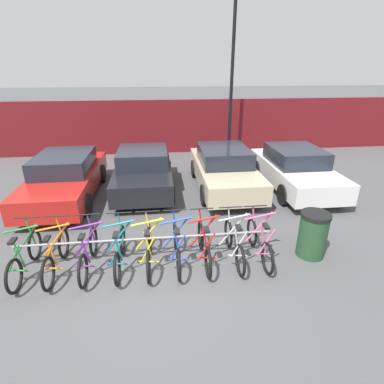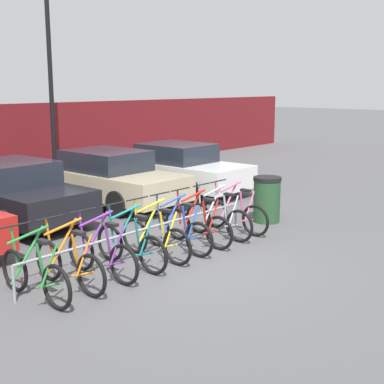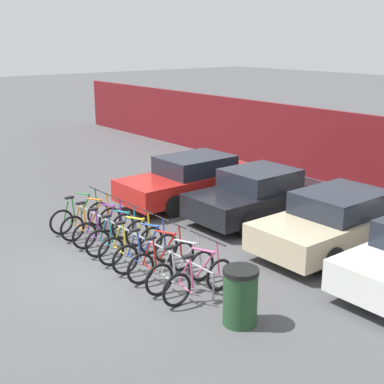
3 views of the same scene
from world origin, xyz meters
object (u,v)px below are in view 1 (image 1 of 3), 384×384
bicycle_teal (120,251)px  bicycle_silver (234,244)px  bike_rack (147,240)px  car_beige (224,169)px  bicycle_blue (177,248)px  bicycle_orange (56,255)px  bicycle_yellow (149,249)px  lamp_post (233,63)px  car_black (143,171)px  trash_bin (313,234)px  bicycle_purple (88,253)px  bicycle_green (25,257)px  bicycle_pink (259,242)px  car_white (295,169)px  car_red (66,177)px  bicycle_red (204,246)px

bicycle_teal → bicycle_silver: same height
bike_rack → car_beige: (2.51, 3.96, 0.19)m
bicycle_teal → car_beige: car_beige is taller
bicycle_blue → bicycle_silver: (1.23, 0.00, 0.00)m
bicycle_orange → bicycle_blue: bearing=-3.0°
bicycle_yellow → lamp_post: (3.53, 7.97, 3.64)m
car_black → trash_bin: (3.78, -4.25, -0.17)m
bicycle_teal → trash_bin: size_ratio=1.66×
bicycle_purple → trash_bin: bearing=-1.5°
bicycle_green → lamp_post: size_ratio=0.23×
bicycle_teal → trash_bin: bearing=0.3°
bicycle_silver → bike_rack: bearing=174.9°
bicycle_orange → bicycle_pink: same height
bicycle_orange → car_black: bearing=65.9°
car_black → car_white: same height
bike_rack → bicycle_silver: (1.86, -0.15, -0.13)m
car_red → car_beige: bearing=2.7°
bicycle_silver → car_black: bearing=115.4°
bicycle_blue → lamp_post: lamp_post is taller
bicycle_orange → car_white: car_white is taller
bicycle_yellow → car_white: car_white is taller
trash_bin → car_white: bearing=71.4°
bicycle_silver → car_white: 4.88m
bicycle_red → car_red: bearing=132.4°
bicycle_purple → bicycle_pink: size_ratio=1.00×
car_black → trash_bin: car_black is taller
bicycle_purple → bicycle_silver: (3.04, 0.00, 0.00)m
car_white → bicycle_pink: bearing=-122.9°
bicycle_purple → bicycle_red: size_ratio=1.00×
bike_rack → bicycle_green: bicycle_green is taller
bicycle_purple → car_black: (0.99, 4.21, 0.31)m
bike_rack → lamp_post: (3.57, 7.83, 3.51)m
car_beige → bicycle_pink: bearing=-91.3°
car_white → lamp_post: size_ratio=0.58×
bicycle_yellow → car_red: size_ratio=0.37×
bike_rack → car_black: bearing=92.7°
bicycle_teal → car_black: car_black is taller
bicycle_purple → car_white: (6.07, 3.82, 0.31)m
bicycle_teal → car_red: 4.39m
bike_rack → lamp_post: bearing=65.5°
bicycle_yellow → car_black: 4.23m
bicycle_yellow → bicycle_blue: size_ratio=1.00×
bicycle_green → car_white: car_white is taller
bicycle_yellow → bicycle_silver: size_ratio=1.00×
bike_rack → trash_bin: (3.59, -0.19, 0.02)m
bicycle_orange → lamp_post: 10.29m
bicycle_orange → lamp_post: size_ratio=0.23×
bicycle_green → bicycle_yellow: same height
bicycle_green → car_black: car_black is taller
bicycle_silver → bicycle_pink: same height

